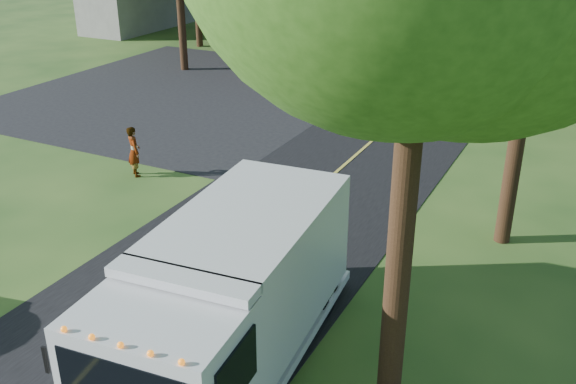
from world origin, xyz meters
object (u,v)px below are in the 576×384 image
Objects in this scene: red_sedan at (293,63)px; pedestrian at (134,151)px; step_van at (232,294)px; traffic_signal at (340,13)px.

pedestrian is at bearing -156.01° from red_sedan.
red_sedan is at bearing 108.74° from step_van.
traffic_signal reaches higher than pedestrian.
traffic_signal is 0.67× the size of step_van.
step_van is at bearing 175.78° from pedestrian.
traffic_signal reaches higher than red_sedan.
step_van is 1.62× the size of red_sedan.
pedestrian is (-8.43, 7.17, -0.81)m from step_van.
step_van is 4.29× the size of pedestrian.
red_sedan is 2.64× the size of pedestrian.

